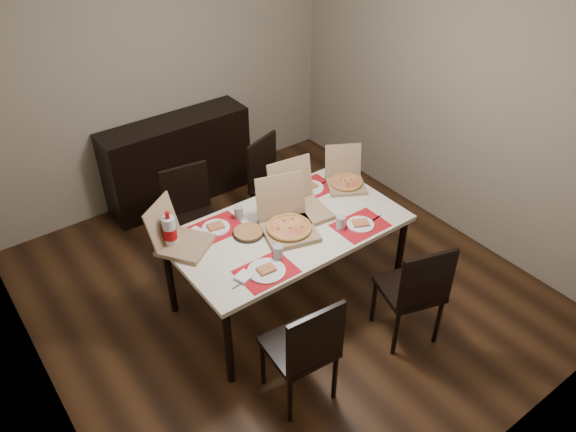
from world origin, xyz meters
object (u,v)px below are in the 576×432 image
(chair_near_left, at_px, (305,348))
(dip_bowl, at_px, (286,212))
(sideboard, at_px, (178,161))
(soda_bottle, at_px, (170,232))
(dining_table, at_px, (288,233))
(chair_far_left, at_px, (192,214))
(chair_far_right, at_px, (272,182))
(chair_near_right, at_px, (415,289))
(pizza_box_center, at_px, (288,224))

(chair_near_left, relative_size, dip_bowl, 7.55)
(sideboard, xyz_separation_m, soda_bottle, (-0.83, -1.57, 0.43))
(dining_table, relative_size, chair_far_left, 1.94)
(soda_bottle, bearing_deg, chair_far_right, 23.94)
(chair_near_left, height_order, chair_near_right, same)
(chair_far_left, distance_m, soda_bottle, 0.82)
(dining_table, relative_size, chair_far_right, 1.94)
(chair_near_right, distance_m, pizza_box_center, 1.06)
(pizza_box_center, xyz_separation_m, dip_bowl, (0.13, 0.18, -0.04))
(sideboard, height_order, dip_bowl, sideboard)
(dining_table, height_order, pizza_box_center, pizza_box_center)
(dining_table, relative_size, soda_bottle, 5.93)
(pizza_box_center, bearing_deg, chair_near_left, -119.90)
(sideboard, distance_m, dip_bowl, 1.77)
(dip_bowl, bearing_deg, dining_table, -122.71)
(chair_near_right, bearing_deg, pizza_box_center, 120.28)
(chair_far_left, bearing_deg, chair_far_right, 0.67)
(chair_far_right, height_order, pizza_box_center, pizza_box_center)
(sideboard, bearing_deg, chair_near_right, -80.38)
(chair_near_left, height_order, pizza_box_center, pizza_box_center)
(dining_table, height_order, soda_bottle, soda_bottle)
(pizza_box_center, distance_m, dip_bowl, 0.23)
(chair_near_left, relative_size, soda_bottle, 3.06)
(chair_far_right, bearing_deg, dip_bowl, -117.64)
(pizza_box_center, bearing_deg, dining_table, 50.55)
(chair_near_left, height_order, dip_bowl, chair_near_left)
(pizza_box_center, bearing_deg, dip_bowl, 55.77)
(chair_near_left, bearing_deg, dining_table, 59.62)
(chair_near_left, xyz_separation_m, chair_far_right, (1.00, 1.77, 0.00))
(chair_far_left, bearing_deg, chair_near_left, -94.54)
(chair_near_right, height_order, pizza_box_center, pizza_box_center)
(dining_table, distance_m, chair_near_right, 1.05)
(sideboard, height_order, pizza_box_center, pizza_box_center)
(chair_near_left, height_order, soda_bottle, soda_bottle)
(chair_near_right, relative_size, soda_bottle, 3.06)
(sideboard, distance_m, chair_far_right, 1.10)
(sideboard, xyz_separation_m, chair_near_left, (-0.51, -2.76, 0.06))
(dining_table, bearing_deg, sideboard, 89.86)
(chair_near_left, bearing_deg, pizza_box_center, 60.10)
(sideboard, xyz_separation_m, chair_near_right, (0.48, -2.80, 0.06))
(chair_near_left, bearing_deg, sideboard, 79.45)
(sideboard, bearing_deg, soda_bottle, -117.97)
(chair_near_right, bearing_deg, dining_table, 117.65)
(dining_table, distance_m, soda_bottle, 0.91)
(sideboard, height_order, chair_far_right, chair_far_right)
(dining_table, xyz_separation_m, dip_bowl, (0.09, 0.15, 0.08))
(chair_far_left, bearing_deg, dip_bowl, -58.33)
(chair_far_left, bearing_deg, chair_near_right, -64.89)
(chair_far_left, relative_size, chair_far_right, 1.00)
(dip_bowl, bearing_deg, soda_bottle, 169.33)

